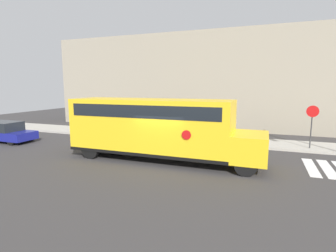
{
  "coord_description": "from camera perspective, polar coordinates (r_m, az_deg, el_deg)",
  "views": [
    {
      "loc": [
        4.76,
        -12.02,
        3.92
      ],
      "look_at": [
        -0.16,
        1.13,
        1.78
      ],
      "focal_mm": 28.0,
      "sensor_mm": 36.0,
      "label": 1
    }
  ],
  "objects": [
    {
      "name": "sidewalk_strip",
      "position": [
        19.51,
        5.98,
        -2.75
      ],
      "size": [
        44.0,
        3.0,
        0.15
      ],
      "color": "#B2ADA3",
      "rests_on": "ground"
    },
    {
      "name": "parked_car",
      "position": [
        21.95,
        -31.88,
        -1.09
      ],
      "size": [
        4.14,
        1.76,
        1.42
      ],
      "color": "navy",
      "rests_on": "ground"
    },
    {
      "name": "building_backdrop",
      "position": [
        25.47,
        9.87,
        9.57
      ],
      "size": [
        32.0,
        4.0,
        8.76
      ],
      "color": "#9E937F",
      "rests_on": "ground"
    },
    {
      "name": "stop_sign",
      "position": [
        18.07,
        28.83,
        0.95
      ],
      "size": [
        0.7,
        0.1,
        2.78
      ],
      "color": "#38383A",
      "rests_on": "ground"
    },
    {
      "name": "ground_plane",
      "position": [
        13.51,
        -1.06,
        -8.2
      ],
      "size": [
        60.0,
        60.0,
        0.0
      ],
      "primitive_type": "plane",
      "color": "#3A3838"
    },
    {
      "name": "school_bus",
      "position": [
        13.9,
        -2.56,
        0.11
      ],
      "size": [
        10.24,
        2.57,
        3.24
      ],
      "color": "yellow",
      "rests_on": "ground"
    }
  ]
}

